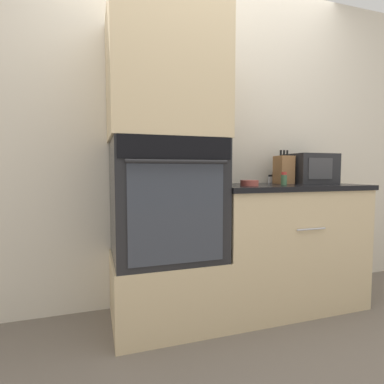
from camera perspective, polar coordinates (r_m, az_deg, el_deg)
ground_plane at (r=2.07m, az=7.75°, el=-25.38°), size 12.00×12.00×0.00m
wall_back at (r=2.40m, az=1.40°, el=9.66°), size 8.00×0.05×2.50m
oven_cabinet_base at (r=2.12m, az=-4.99°, el=-17.88°), size 0.70×0.60×0.45m
wall_oven at (r=1.97m, az=-5.07°, el=-1.37°), size 0.68×0.64×0.76m
oven_cabinet_upper at (r=2.06m, az=-5.24°, el=21.01°), size 0.70×0.60×0.81m
counter_unit at (r=2.41m, az=16.86°, el=-9.49°), size 1.14×0.63×0.91m
microwave at (r=2.64m, az=21.47°, el=4.15°), size 0.36×0.30×0.24m
knife_block at (r=2.46m, az=17.07°, el=4.08°), size 0.12×0.13×0.26m
bowl at (r=2.07m, az=10.88°, el=1.70°), size 0.12×0.12×0.04m
condiment_jar_near at (r=2.25m, az=17.11°, el=2.44°), size 0.04×0.04×0.09m
condiment_jar_mid at (r=2.58m, az=14.68°, el=2.41°), size 0.04×0.04×0.07m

